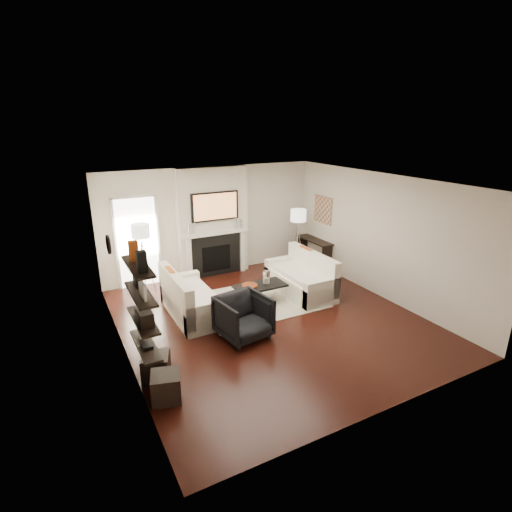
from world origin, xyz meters
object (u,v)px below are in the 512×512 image
ottoman_near (156,367)px  loveseat_left_base (193,305)px  loveseat_right_base (300,284)px  armchair (244,315)px  lamp_right_shade (298,215)px  coffee_table (260,286)px  lamp_left_shade (140,231)px

ottoman_near → loveseat_left_base: bearing=55.7°
loveseat_right_base → ottoman_near: loveseat_right_base is taller
armchair → lamp_right_shade: bearing=33.4°
lamp_right_shade → loveseat_right_base: bearing=-120.8°
loveseat_right_base → coffee_table: size_ratio=1.64×
loveseat_left_base → armchair: armchair is taller
loveseat_left_base → lamp_left_shade: lamp_left_shade is taller
loveseat_right_base → coffee_table: same height
armchair → lamp_left_shade: (-1.10, 2.86, 1.02)m
lamp_left_shade → ottoman_near: lamp_left_shade is taller
loveseat_left_base → loveseat_right_base: same height
armchair → ottoman_near: (-1.72, -0.50, -0.23)m
loveseat_left_base → lamp_right_shade: (3.32, 1.25, 1.24)m
loveseat_right_base → lamp_left_shade: (-3.11, 1.68, 1.24)m
armchair → ottoman_near: 1.81m
coffee_table → lamp_right_shade: size_ratio=2.75×
loveseat_left_base → lamp_right_shade: size_ratio=4.50×
loveseat_left_base → lamp_left_shade: bearing=110.0°
armchair → lamp_right_shade: 3.90m
lamp_left_shade → loveseat_right_base: bearing=-28.5°
loveseat_right_base → ottoman_near: (-3.73, -1.67, -0.01)m
armchair → coffee_table: bearing=41.2°
loveseat_right_base → coffee_table: bearing=-176.3°
lamp_left_shade → lamp_right_shade: size_ratio=1.00×
lamp_right_shade → lamp_left_shade: bearing=174.9°
armchair → lamp_left_shade: 3.23m
lamp_right_shade → coffee_table: bearing=-143.0°
coffee_table → lamp_right_shade: bearing=37.0°
armchair → lamp_right_shade: lamp_right_shade is taller
coffee_table → lamp_left_shade: lamp_left_shade is taller
lamp_left_shade → ottoman_near: bearing=-100.5°
ottoman_near → loveseat_right_base: bearing=24.2°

